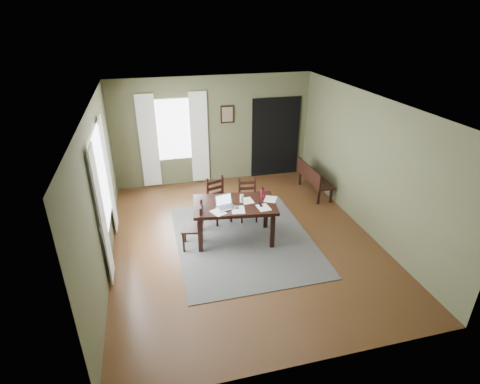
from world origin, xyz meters
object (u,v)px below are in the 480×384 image
object	(u,v)px
laptop	(225,204)
chair_end	(195,226)
dining_table	(235,208)
bench	(313,177)
chair_back_left	(218,200)
water_bottle	(262,193)
chair_back_right	(248,200)

from	to	relation	value
laptop	chair_end	bearing A→B (deg)	168.37
dining_table	chair_end	world-z (taller)	chair_end
chair_end	bench	size ratio (longest dim) A/B	0.71
laptop	bench	bearing A→B (deg)	20.37
chair_end	chair_back_left	size ratio (longest dim) A/B	0.96
chair_end	water_bottle	xyz separation A→B (m)	(1.37, 0.20, 0.44)
dining_table	bench	world-z (taller)	dining_table
laptop	chair_back_right	bearing A→B (deg)	38.38
chair_end	water_bottle	bearing A→B (deg)	109.21
dining_table	bench	distance (m)	2.79
chair_back_right	bench	distance (m)	2.02
bench	chair_back_left	bearing A→B (deg)	106.18
dining_table	laptop	world-z (taller)	laptop
water_bottle	chair_back_left	bearing A→B (deg)	136.70
chair_end	water_bottle	size ratio (longest dim) A/B	4.07
chair_back_left	chair_end	bearing A→B (deg)	-143.50
chair_back_right	bench	world-z (taller)	chair_back_right
chair_end	chair_back_left	world-z (taller)	chair_back_left
chair_back_left	laptop	size ratio (longest dim) A/B	2.49
dining_table	chair_back_left	bearing A→B (deg)	109.21
chair_back_left	chair_back_right	world-z (taller)	chair_back_left
chair_back_left	chair_back_right	xyz separation A→B (m)	(0.62, -0.08, -0.03)
chair_back_right	dining_table	bearing A→B (deg)	-115.34
chair_back_right	water_bottle	distance (m)	0.78
bench	water_bottle	world-z (taller)	water_bottle
chair_back_right	water_bottle	size ratio (longest dim) A/B	3.93
chair_back_left	chair_back_right	bearing A→B (deg)	-25.81
chair_end	bench	distance (m)	3.50
chair_back_left	water_bottle	world-z (taller)	water_bottle
chair_end	chair_back_right	world-z (taller)	chair_end
laptop	water_bottle	size ratio (longest dim) A/B	1.70
chair_back_left	laptop	distance (m)	0.97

